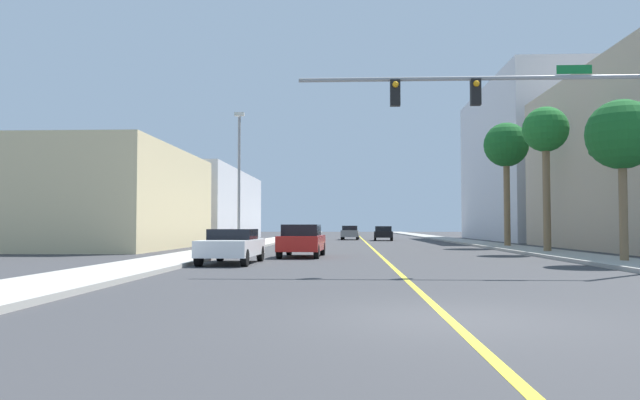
# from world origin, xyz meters

# --- Properties ---
(ground) EXTENTS (192.00, 192.00, 0.00)m
(ground) POSITION_xyz_m (0.00, 42.00, 0.00)
(ground) COLOR #38383A
(sidewalk_left) EXTENTS (2.82, 168.00, 0.15)m
(sidewalk_left) POSITION_xyz_m (-8.79, 42.00, 0.07)
(sidewalk_left) COLOR #B2ADA3
(sidewalk_left) RESTS_ON ground
(sidewalk_right) EXTENTS (2.82, 168.00, 0.15)m
(sidewalk_right) POSITION_xyz_m (8.79, 42.00, 0.07)
(sidewalk_right) COLOR #9E9B93
(sidewalk_right) RESTS_ON ground
(lane_marking_center) EXTENTS (0.16, 144.00, 0.01)m
(lane_marking_center) POSITION_xyz_m (0.00, 42.00, 0.00)
(lane_marking_center) COLOR yellow
(lane_marking_center) RESTS_ON ground
(building_left_near) EXTENTS (17.91, 17.03, 6.49)m
(building_left_near) POSITION_xyz_m (-21.48, 29.45, 3.24)
(building_left_near) COLOR beige
(building_left_near) RESTS_ON ground
(building_left_far) EXTENTS (10.11, 25.36, 7.12)m
(building_left_far) POSITION_xyz_m (-17.58, 53.03, 3.56)
(building_left_far) COLOR silver
(building_left_far) RESTS_ON ground
(building_right_far) EXTENTS (17.11, 24.83, 15.92)m
(building_right_far) POSITION_xyz_m (21.08, 53.66, 7.96)
(building_right_far) COLOR silver
(building_right_far) RESTS_ON ground
(traffic_signal_mast) EXTENTS (11.06, 0.36, 6.43)m
(traffic_signal_mast) POSITION_xyz_m (4.35, 9.49, 4.94)
(traffic_signal_mast) COLOR gray
(traffic_signal_mast) RESTS_ON sidewalk_right
(street_lamp) EXTENTS (0.56, 0.28, 7.90)m
(street_lamp) POSITION_xyz_m (-7.88, 24.70, 4.52)
(street_lamp) COLOR gray
(street_lamp) RESTS_ON sidewalk_left
(palm_near) EXTENTS (2.71, 2.71, 6.23)m
(palm_near) POSITION_xyz_m (9.02, 13.99, 4.96)
(palm_near) COLOR brown
(palm_near) RESTS_ON sidewalk_right
(palm_mid) EXTENTS (2.41, 2.41, 7.67)m
(palm_mid) POSITION_xyz_m (8.94, 22.70, 6.41)
(palm_mid) COLOR brown
(palm_mid) RESTS_ON sidewalk_right
(palm_far) EXTENTS (2.99, 2.99, 8.31)m
(palm_far) POSITION_xyz_m (9.12, 31.40, 6.82)
(palm_far) COLOR brown
(palm_far) RESTS_ON sidewalk_right
(car_black) EXTENTS (2.00, 3.92, 1.43)m
(car_black) POSITION_xyz_m (1.92, 50.57, 0.74)
(car_black) COLOR black
(car_black) RESTS_ON ground
(car_silver) EXTENTS (1.89, 4.24, 1.41)m
(car_silver) POSITION_xyz_m (-5.85, 43.97, 0.74)
(car_silver) COLOR #BCBCC1
(car_silver) RESTS_ON ground
(car_white) EXTENTS (2.02, 4.45, 1.35)m
(car_white) POSITION_xyz_m (-6.13, 13.65, 0.71)
(car_white) COLOR white
(car_white) RESTS_ON ground
(car_gray) EXTENTS (1.98, 4.45, 1.48)m
(car_gray) POSITION_xyz_m (-1.37, 54.16, 0.76)
(car_gray) COLOR slate
(car_gray) RESTS_ON ground
(car_red) EXTENTS (2.07, 4.39, 1.54)m
(car_red) POSITION_xyz_m (-3.78, 18.78, 0.79)
(car_red) COLOR red
(car_red) RESTS_ON ground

